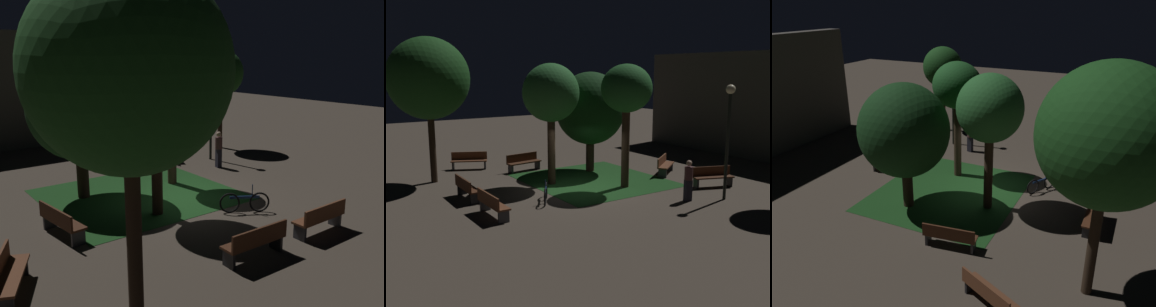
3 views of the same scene
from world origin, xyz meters
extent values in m
plane|color=#473D33|center=(0.00, 0.00, 0.00)|extent=(60.00, 60.00, 0.00)
cube|color=#194219|center=(-1.09, 1.37, 0.01)|extent=(6.33, 5.86, 0.01)
cube|color=#422314|center=(-1.28, -4.56, 0.45)|extent=(1.81, 0.51, 0.06)
cube|color=#422314|center=(-1.28, -4.77, 0.68)|extent=(1.80, 0.09, 0.40)
cube|color=black|center=(-2.08, -4.54, 0.21)|extent=(0.09, 0.39, 0.42)
cube|color=black|center=(-0.48, -4.57, 0.21)|extent=(0.09, 0.39, 0.42)
cube|color=brown|center=(1.28, -4.56, 0.45)|extent=(1.80, 0.50, 0.06)
cube|color=brown|center=(1.28, -4.77, 0.68)|extent=(1.80, 0.08, 0.40)
cube|color=#2D2D33|center=(0.48, -4.56, 0.21)|extent=(0.08, 0.38, 0.42)
cube|color=#2D2D33|center=(2.08, -4.55, 0.21)|extent=(0.08, 0.38, 0.42)
cube|color=brown|center=(-0.15, 5.03, 0.45)|extent=(1.41, 1.76, 0.06)
cube|color=brown|center=(-0.33, 4.91, 0.68)|extent=(1.07, 1.52, 0.40)
cube|color=#2D2D33|center=(-0.61, 5.69, 0.21)|extent=(0.36, 0.28, 0.42)
cube|color=#2D2D33|center=(0.30, 4.37, 0.21)|extent=(0.36, 0.28, 0.42)
cube|color=#422314|center=(2.78, 4.97, 0.45)|extent=(1.07, 1.86, 0.06)
cube|color=#422314|center=(2.59, 5.05, 0.68)|extent=(0.68, 1.71, 0.40)
cube|color=black|center=(3.06, 5.73, 0.21)|extent=(0.39, 0.21, 0.42)
cube|color=black|center=(2.51, 4.22, 0.21)|extent=(0.39, 0.21, 0.42)
cube|color=brown|center=(-6.48, -2.67, 0.45)|extent=(1.20, 1.83, 0.06)
cube|color=black|center=(-6.14, -1.94, 0.21)|extent=(0.38, 0.24, 0.42)
cube|color=black|center=(-6.82, -3.39, 0.21)|extent=(0.38, 0.24, 0.42)
cube|color=#422314|center=(-4.55, -0.48, 0.45)|extent=(0.70, 1.85, 0.06)
cube|color=#422314|center=(-4.76, -0.51, 0.68)|extent=(0.29, 1.79, 0.40)
cube|color=#2D2D33|center=(-4.65, 0.31, 0.21)|extent=(0.39, 0.13, 0.42)
cube|color=#2D2D33|center=(-4.45, -1.28, 0.21)|extent=(0.39, 0.13, 0.42)
cylinder|color=#2D2116|center=(-2.77, 2.32, 1.11)|extent=(0.41, 0.41, 2.22)
ellipsoid|color=#143816|center=(-2.77, 2.32, 3.17)|extent=(3.44, 3.44, 3.57)
cylinder|color=#38281C|center=(6.35, 5.58, 1.65)|extent=(0.25, 0.25, 3.31)
ellipsoid|color=#194719|center=(6.35, 5.58, 3.96)|extent=(2.36, 2.36, 2.41)
cylinder|color=#2D2116|center=(-4.78, -4.92, 1.84)|extent=(0.29, 0.29, 3.68)
ellipsoid|color=#194719|center=(-4.78, -4.92, 4.66)|extent=(3.57, 3.57, 3.59)
cylinder|color=#38281C|center=(-1.56, -0.61, 1.69)|extent=(0.34, 0.34, 3.38)
ellipsoid|color=#28662D|center=(-1.56, -0.61, 4.06)|extent=(2.47, 2.47, 2.53)
cylinder|color=#38281C|center=(0.65, 1.79, 1.84)|extent=(0.35, 0.35, 3.67)
ellipsoid|color=#1E5623|center=(0.65, 1.79, 4.27)|extent=(2.16, 2.16, 2.03)
cylinder|color=black|center=(4.29, 3.85, 2.08)|extent=(0.12, 0.12, 4.16)
sphere|color=#F4E5B2|center=(4.29, 3.85, 4.31)|extent=(0.36, 0.36, 0.36)
torus|color=black|center=(0.30, -1.93, 0.33)|extent=(0.59, 0.40, 0.66)
torus|color=black|center=(1.11, -2.44, 0.33)|extent=(0.59, 0.40, 0.66)
cube|color=navy|center=(0.70, -2.18, 0.51)|extent=(0.83, 0.54, 0.08)
cylinder|color=navy|center=(0.91, -2.31, 0.73)|extent=(0.03, 0.03, 0.40)
cube|color=black|center=(3.63, 2.51, 0.42)|extent=(0.26, 0.32, 0.84)
cylinder|color=#4C2D2D|center=(3.63, 2.51, 1.10)|extent=(0.32, 0.32, 0.52)
sphere|color=tan|center=(3.63, 2.51, 1.50)|extent=(0.22, 0.22, 0.22)
cube|color=#4C4742|center=(-1.86, 11.95, 3.04)|extent=(12.75, 0.80, 6.09)
camera|label=1|loc=(-8.26, -11.27, 4.93)|focal=39.49mm
camera|label=2|loc=(15.26, -10.24, 5.00)|focal=41.60mm
camera|label=3|loc=(-13.94, -5.41, 7.65)|focal=35.48mm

